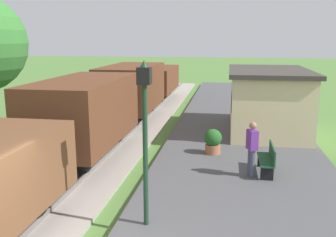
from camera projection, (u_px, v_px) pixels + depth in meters
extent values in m
cylinder|color=black|center=(12.00, 197.00, 8.94)|extent=(1.56, 0.84, 0.84)
cylinder|color=black|center=(35.00, 170.00, 10.01)|extent=(0.20, 0.30, 0.20)
cube|color=brown|center=(85.00, 110.00, 13.33)|extent=(2.50, 5.60, 2.20)
cube|color=black|center=(86.00, 136.00, 13.53)|extent=(2.10, 5.15, 0.50)
cylinder|color=black|center=(102.00, 130.00, 15.31)|extent=(1.56, 0.84, 0.84)
cylinder|color=black|center=(65.00, 158.00, 11.85)|extent=(1.56, 0.84, 0.84)
cylinder|color=black|center=(111.00, 119.00, 16.37)|extent=(0.20, 0.30, 0.20)
cylinder|color=black|center=(47.00, 162.00, 10.68)|extent=(0.20, 0.30, 0.20)
cube|color=brown|center=(132.00, 86.00, 19.69)|extent=(2.50, 5.60, 2.20)
cube|color=black|center=(132.00, 104.00, 19.89)|extent=(2.10, 5.15, 0.50)
cylinder|color=black|center=(140.00, 103.00, 21.67)|extent=(1.56, 0.84, 0.84)
cylinder|color=black|center=(123.00, 116.00, 18.22)|extent=(1.56, 0.84, 0.84)
cylinder|color=black|center=(144.00, 96.00, 22.74)|extent=(0.20, 0.30, 0.20)
cylinder|color=black|center=(116.00, 115.00, 17.05)|extent=(0.20, 0.30, 0.20)
cube|color=brown|center=(156.00, 79.00, 26.12)|extent=(2.50, 5.60, 1.60)
cube|color=black|center=(156.00, 88.00, 26.26)|extent=(2.10, 5.15, 0.50)
cylinder|color=black|center=(160.00, 88.00, 28.04)|extent=(1.56, 0.84, 0.84)
cylinder|color=black|center=(151.00, 95.00, 24.58)|extent=(1.56, 0.84, 0.84)
cylinder|color=black|center=(163.00, 83.00, 29.10)|extent=(0.20, 0.30, 0.20)
cylinder|color=black|center=(147.00, 94.00, 23.41)|extent=(0.20, 0.30, 0.20)
cube|color=beige|center=(267.00, 102.00, 16.89)|extent=(3.20, 5.50, 2.60)
cube|color=#3D3833|center=(269.00, 71.00, 16.59)|extent=(3.50, 5.80, 0.18)
cube|color=black|center=(231.00, 102.00, 16.05)|extent=(0.03, 0.90, 0.80)
cube|color=#1E4C2D|center=(266.00, 160.00, 11.62)|extent=(0.42, 1.50, 0.04)
cube|color=#1E4C2D|center=(272.00, 152.00, 11.53)|extent=(0.04, 1.50, 0.45)
cube|color=black|center=(267.00, 173.00, 11.09)|extent=(0.38, 0.06, 0.42)
cube|color=black|center=(263.00, 161.00, 12.24)|extent=(0.38, 0.06, 0.42)
cylinder|color=#474C66|center=(252.00, 164.00, 11.27)|extent=(0.15, 0.15, 0.86)
cylinder|color=#474C66|center=(250.00, 162.00, 11.42)|extent=(0.15, 0.15, 0.86)
cube|color=#662D8C|center=(252.00, 140.00, 11.19)|extent=(0.36, 0.44, 0.60)
sphere|color=#936B51|center=(253.00, 126.00, 11.10)|extent=(0.22, 0.22, 0.22)
cylinder|color=#9E6642|center=(213.00, 149.00, 13.66)|extent=(0.56, 0.56, 0.34)
sphere|color=#235B23|center=(213.00, 138.00, 13.57)|extent=(0.64, 0.64, 0.64)
cylinder|color=#193823|center=(145.00, 157.00, 8.17)|extent=(0.11, 0.11, 3.20)
cube|color=black|center=(144.00, 76.00, 7.79)|extent=(0.28, 0.28, 0.36)
sphere|color=#F2E5BF|center=(144.00, 76.00, 7.79)|extent=(0.20, 0.20, 0.20)
cone|color=#193823|center=(144.00, 64.00, 7.74)|extent=(0.20, 0.20, 0.16)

